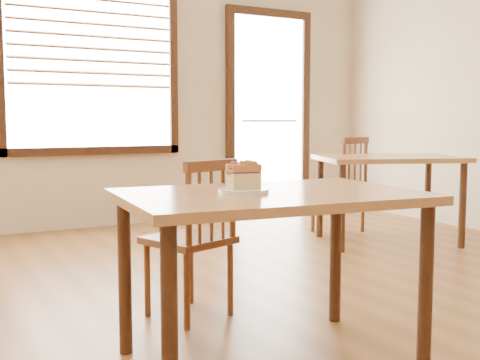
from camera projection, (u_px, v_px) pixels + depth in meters
The scene contains 8 objects.
window_right at pixel (91, 41), 5.76m from camera, with size 1.76×0.10×1.96m.
entry_door at pixel (269, 108), 6.79m from camera, with size 1.08×0.06×2.29m.
cafe_table_main at pixel (270, 214), 2.58m from camera, with size 1.32×0.95×0.75m.
cafe_chair_main at pixel (193, 237), 3.19m from camera, with size 0.49×0.49×0.86m.
cafe_table_second at pixel (389, 168), 5.16m from camera, with size 1.37×1.14×0.75m.
cafe_chair_second at pixel (342, 184), 5.65m from camera, with size 0.50×0.50×0.91m.
plate at pixel (243, 191), 2.54m from camera, with size 0.21×0.21×0.02m.
cake_slice at pixel (243, 175), 2.53m from camera, with size 0.14×0.11×0.12m.
Camera 1 is at (-1.27, -1.86, 1.05)m, focal length 45.00 mm.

